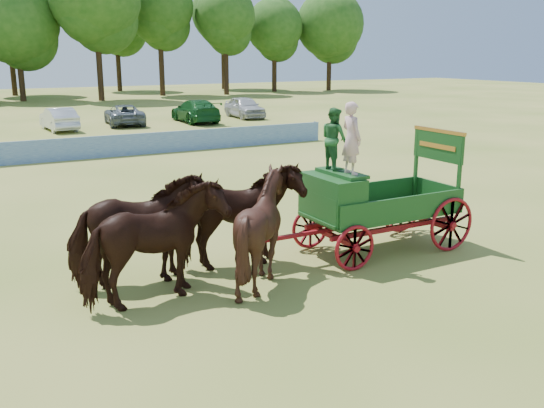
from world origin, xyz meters
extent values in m
plane|color=#A39449|center=(0.00, 0.00, 0.00)|extent=(160.00, 160.00, 0.00)
imported|color=black|center=(-3.54, -0.01, 1.23)|extent=(3.08, 1.77, 2.45)
imported|color=black|center=(-3.54, 1.09, 1.23)|extent=(3.03, 1.63, 2.45)
imported|color=black|center=(-1.14, -0.01, 1.23)|extent=(2.35, 2.12, 2.46)
imported|color=black|center=(-1.14, 1.09, 1.23)|extent=(3.02, 1.61, 2.45)
cube|color=maroon|center=(1.06, 0.54, 0.60)|extent=(0.12, 2.00, 0.12)
cube|color=maroon|center=(4.06, 0.54, 0.60)|extent=(0.12, 2.00, 0.12)
cube|color=maroon|center=(2.56, -0.01, 0.72)|extent=(3.80, 0.10, 0.12)
cube|color=maroon|center=(2.56, 1.09, 0.72)|extent=(3.80, 0.10, 0.12)
cube|color=maroon|center=(0.16, 0.54, 0.75)|extent=(2.80, 0.09, 0.09)
cube|color=#194C1C|center=(2.56, 0.54, 1.00)|extent=(3.80, 1.80, 0.10)
cube|color=#194C1C|center=(2.56, -0.34, 1.30)|extent=(3.80, 0.06, 0.55)
cube|color=#194C1C|center=(2.56, 1.42, 1.30)|extent=(3.80, 0.06, 0.55)
cube|color=#194C1C|center=(4.44, 0.54, 1.30)|extent=(0.06, 1.80, 0.55)
cube|color=#194C1C|center=(1.06, 0.54, 1.55)|extent=(0.85, 1.70, 1.05)
cube|color=#194C1C|center=(1.31, 0.54, 2.12)|extent=(0.55, 1.50, 0.08)
cube|color=#194C1C|center=(0.68, 0.54, 1.35)|extent=(0.10, 1.60, 0.65)
cube|color=#194C1C|center=(0.86, 0.54, 1.05)|extent=(0.55, 1.60, 0.06)
cube|color=#194C1C|center=(4.36, -0.26, 1.95)|extent=(0.08, 0.08, 1.80)
cube|color=#194C1C|center=(4.36, 1.34, 1.95)|extent=(0.08, 0.08, 1.80)
cube|color=#194C1C|center=(4.36, 0.54, 2.55)|extent=(0.07, 1.75, 0.75)
cube|color=#C87F33|center=(4.36, 0.54, 2.95)|extent=(0.08, 1.80, 0.09)
cube|color=#C87F33|center=(4.32, 0.54, 2.55)|extent=(0.02, 1.30, 0.12)
torus|color=maroon|center=(1.06, -0.41, 0.55)|extent=(1.09, 0.09, 1.09)
torus|color=maroon|center=(1.06, 1.49, 0.55)|extent=(1.09, 0.09, 1.09)
torus|color=maroon|center=(4.06, -0.41, 0.70)|extent=(1.39, 0.09, 1.39)
torus|color=maroon|center=(4.06, 1.49, 0.70)|extent=(1.39, 0.09, 1.39)
imported|color=#D9A5AB|center=(1.31, 0.19, 3.00)|extent=(0.40, 0.61, 1.68)
imported|color=#24602D|center=(1.31, 0.89, 2.91)|extent=(0.56, 0.72, 1.49)
cube|color=#1B4392|center=(-1.00, 18.00, 0.53)|extent=(26.00, 0.08, 1.05)
imported|color=silver|center=(-0.20, 29.80, 0.74)|extent=(1.85, 4.56, 1.47)
imported|color=slate|center=(4.31, 30.80, 0.71)|extent=(3.01, 5.36, 1.41)
imported|color=#144C1E|center=(9.27, 29.98, 0.81)|extent=(2.47, 5.66, 1.62)
imported|color=#B2B2B7|center=(13.74, 31.07, 0.81)|extent=(2.21, 4.87, 1.62)
cylinder|color=#382314|center=(0.88, 56.54, 2.14)|extent=(0.60, 0.60, 4.27)
sphere|color=#1C4A13|center=(0.88, 56.54, 7.87)|extent=(8.55, 8.55, 8.55)
cylinder|color=#382314|center=(8.16, 53.49, 2.80)|extent=(0.60, 0.60, 5.60)
cylinder|color=#382314|center=(16.24, 57.71, 2.71)|extent=(0.60, 0.60, 5.42)
sphere|color=#1C4A13|center=(16.24, 57.71, 9.98)|extent=(7.71, 7.71, 7.71)
cylinder|color=#382314|center=(23.42, 55.56, 2.44)|extent=(0.60, 0.60, 4.88)
sphere|color=#1C4A13|center=(23.42, 55.56, 8.99)|extent=(6.97, 6.97, 6.97)
cylinder|color=#382314|center=(31.14, 57.76, 2.17)|extent=(0.60, 0.60, 4.34)
sphere|color=#1C4A13|center=(31.14, 57.76, 8.00)|extent=(7.06, 7.06, 7.06)
cylinder|color=#382314|center=(38.78, 56.72, 2.29)|extent=(0.60, 0.60, 4.58)
sphere|color=#1C4A13|center=(38.78, 56.72, 8.44)|extent=(8.72, 8.72, 8.72)
cylinder|color=#382314|center=(1.13, 65.87, 2.94)|extent=(0.60, 0.60, 5.88)
cylinder|color=#382314|center=(14.09, 68.43, 2.57)|extent=(0.60, 0.60, 5.13)
sphere|color=#1C4A13|center=(14.09, 68.43, 9.45)|extent=(8.38, 8.38, 8.38)
cylinder|color=#382314|center=(27.71, 65.80, 2.72)|extent=(0.60, 0.60, 5.45)
sphere|color=#1C4A13|center=(27.71, 65.80, 10.04)|extent=(8.25, 8.25, 8.25)
camera|label=1|loc=(-6.97, -11.11, 4.93)|focal=40.00mm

